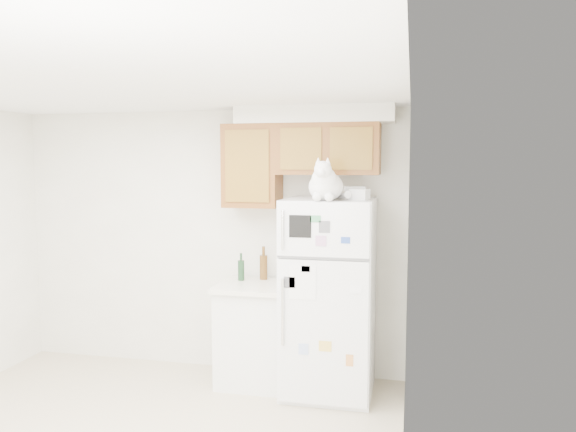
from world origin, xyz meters
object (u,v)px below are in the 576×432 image
(base_counter, at_px, (255,333))
(bottle_green, at_px, (241,267))
(bottle_amber, at_px, (264,263))
(cat, at_px, (326,184))
(refrigerator, at_px, (329,297))
(storage_box_front, at_px, (359,194))
(storage_box_back, at_px, (354,192))

(base_counter, relative_size, bottle_green, 3.60)
(bottle_amber, bearing_deg, cat, -38.07)
(refrigerator, height_order, storage_box_front, storage_box_front)
(refrigerator, distance_m, base_counter, 0.79)
(base_counter, height_order, storage_box_back, storage_box_back)
(refrigerator, distance_m, storage_box_back, 0.94)
(storage_box_back, xyz_separation_m, bottle_amber, (-0.85, 0.09, -0.67))
(bottle_green, bearing_deg, storage_box_back, 0.00)
(base_counter, relative_size, bottle_amber, 2.95)
(cat, bearing_deg, bottle_green, 153.28)
(bottle_amber, bearing_deg, base_counter, -101.04)
(cat, xyz_separation_m, storage_box_front, (0.26, 0.14, -0.09))
(base_counter, distance_m, cat, 1.57)
(storage_box_front, relative_size, bottle_amber, 0.48)
(refrigerator, bearing_deg, storage_box_front, -22.94)
(refrigerator, xyz_separation_m, storage_box_front, (0.26, -0.11, 0.89))
(bottle_amber, bearing_deg, storage_box_front, -22.11)
(base_counter, height_order, bottle_amber, bottle_amber)
(refrigerator, height_order, bottle_green, refrigerator)
(base_counter, distance_m, bottle_green, 0.61)
(bottle_green, height_order, bottle_amber, bottle_amber)
(storage_box_front, relative_size, bottle_green, 0.59)
(refrigerator, relative_size, bottle_green, 6.66)
(base_counter, relative_size, storage_box_front, 6.13)
(storage_box_front, distance_m, bottle_green, 1.34)
(base_counter, xyz_separation_m, storage_box_front, (0.95, -0.18, 1.28))
(storage_box_front, height_order, bottle_green, storage_box_front)
(cat, bearing_deg, base_counter, 154.73)
(storage_box_front, bearing_deg, base_counter, -173.17)
(bottle_green, bearing_deg, bottle_amber, 24.58)
(refrigerator, xyz_separation_m, storage_box_back, (0.19, 0.17, 0.90))
(base_counter, height_order, cat, cat)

